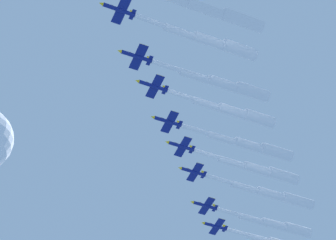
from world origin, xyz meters
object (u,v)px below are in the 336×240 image
at_px(jet_starboard_inner, 223,83).
at_px(jet_trail_port, 274,224).
at_px(jet_port_mid, 232,111).
at_px(jet_lead, 207,9).
at_px(jet_port_outer, 258,169).
at_px(jet_starboard_outer, 272,194).
at_px(jet_port_inner, 209,40).
at_px(jet_starboard_mid, 249,145).

bearing_deg(jet_starboard_inner, jet_trail_port, -31.86).
xyz_separation_m(jet_port_mid, jet_trail_port, (48.82, -31.10, -2.68)).
xyz_separation_m(jet_starboard_inner, jet_trail_port, (61.21, -38.03, -0.17)).
relative_size(jet_lead, jet_port_outer, 1.06).
xyz_separation_m(jet_starboard_outer, jet_trail_port, (11.66, -4.61, -3.87)).
bearing_deg(jet_port_inner, jet_trail_port, -31.96).
relative_size(jet_port_mid, jet_trail_port, 0.96).
distance_m(jet_port_outer, jet_trail_port, 28.15).
bearing_deg(jet_port_inner, jet_port_mid, -30.85).
bearing_deg(jet_port_inner, jet_starboard_mid, -33.34).
bearing_deg(jet_trail_port, jet_starboard_mid, 149.45).
relative_size(jet_starboard_inner, jet_trail_port, 0.98).
height_order(jet_port_mid, jet_starboard_outer, jet_starboard_outer).
bearing_deg(jet_starboard_outer, jet_starboard_inner, 145.99).
xyz_separation_m(jet_lead, jet_port_inner, (11.82, -4.18, 2.31)).
bearing_deg(jet_starboard_outer, jet_port_outer, 142.16).
xyz_separation_m(jet_lead, jet_starboard_inner, (23.63, -11.69, -0.73)).
bearing_deg(jet_lead, jet_trail_port, -30.38).
distance_m(jet_port_mid, jet_starboard_mid, 15.33).
bearing_deg(jet_port_outer, jet_starboard_outer, -37.84).
relative_size(jet_port_mid, jet_port_outer, 0.94).
height_order(jet_port_inner, jet_starboard_mid, jet_port_inner).
relative_size(jet_lead, jet_trail_port, 1.08).
relative_size(jet_port_inner, jet_trail_port, 0.97).
bearing_deg(jet_lead, jet_starboard_outer, -31.66).
xyz_separation_m(jet_starboard_mid, jet_trail_port, (36.78, -21.71, -1.31)).
relative_size(jet_port_mid, jet_starboard_mid, 0.94).
height_order(jet_port_outer, jet_starboard_outer, jet_starboard_outer).
xyz_separation_m(jet_starboard_inner, jet_starboard_outer, (49.55, -33.43, 3.70)).
distance_m(jet_lead, jet_starboard_outer, 86.02).
bearing_deg(jet_trail_port, jet_starboard_inner, 148.14).
distance_m(jet_starboard_mid, jet_trail_port, 42.73).
xyz_separation_m(jet_port_mid, jet_port_outer, (24.76, -16.86, 0.59)).
bearing_deg(jet_port_mid, jet_trail_port, -32.50).
bearing_deg(jet_port_mid, jet_port_outer, -34.26).
height_order(jet_starboard_inner, jet_starboard_outer, jet_starboard_outer).
height_order(jet_starboard_mid, jet_trail_port, jet_starboard_mid).
xyz_separation_m(jet_lead, jet_starboard_outer, (73.17, -45.12, 2.97)).
distance_m(jet_port_mid, jet_starboard_outer, 45.65).
bearing_deg(jet_port_inner, jet_port_outer, -32.60).
xyz_separation_m(jet_lead, jet_starboard_mid, (48.06, -28.02, 0.42)).
distance_m(jet_lead, jet_port_outer, 70.42).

